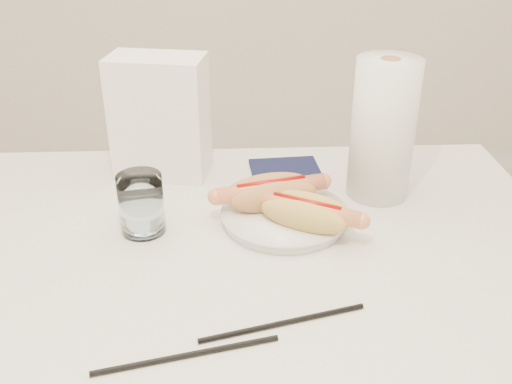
{
  "coord_description": "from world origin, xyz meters",
  "views": [
    {
      "loc": [
        0.05,
        -0.78,
        1.28
      ],
      "look_at": [
        0.08,
        0.07,
        0.82
      ],
      "focal_mm": 41.47,
      "sensor_mm": 36.0,
      "label": 1
    }
  ],
  "objects_px": {
    "plate": "(284,217)",
    "napkin_box": "(160,117)",
    "hotdog_left": "(271,193)",
    "table": "(206,282)",
    "paper_towel_roll": "(383,130)",
    "water_glass": "(141,204)",
    "hotdog_right": "(307,212)"
  },
  "relations": [
    {
      "from": "paper_towel_roll",
      "to": "water_glass",
      "type": "bearing_deg",
      "value": -164.77
    },
    {
      "from": "hotdog_left",
      "to": "plate",
      "type": "bearing_deg",
      "value": -64.59
    },
    {
      "from": "table",
      "to": "hotdog_left",
      "type": "distance_m",
      "value": 0.19
    },
    {
      "from": "table",
      "to": "napkin_box",
      "type": "xyz_separation_m",
      "value": [
        -0.09,
        0.29,
        0.18
      ]
    },
    {
      "from": "plate",
      "to": "water_glass",
      "type": "height_order",
      "value": "water_glass"
    },
    {
      "from": "water_glass",
      "to": "paper_towel_roll",
      "type": "distance_m",
      "value": 0.44
    },
    {
      "from": "hotdog_right",
      "to": "paper_towel_roll",
      "type": "distance_m",
      "value": 0.22
    },
    {
      "from": "paper_towel_roll",
      "to": "napkin_box",
      "type": "bearing_deg",
      "value": 165.49
    },
    {
      "from": "table",
      "to": "water_glass",
      "type": "bearing_deg",
      "value": 146.27
    },
    {
      "from": "hotdog_right",
      "to": "paper_towel_roll",
      "type": "bearing_deg",
      "value": 70.61
    },
    {
      "from": "hotdog_left",
      "to": "table",
      "type": "bearing_deg",
      "value": -149.17
    },
    {
      "from": "water_glass",
      "to": "napkin_box",
      "type": "height_order",
      "value": "napkin_box"
    },
    {
      "from": "table",
      "to": "napkin_box",
      "type": "bearing_deg",
      "value": 107.29
    },
    {
      "from": "plate",
      "to": "water_glass",
      "type": "bearing_deg",
      "value": -175.59
    },
    {
      "from": "plate",
      "to": "hotdog_left",
      "type": "relative_size",
      "value": 1.08
    },
    {
      "from": "hotdog_left",
      "to": "paper_towel_roll",
      "type": "height_order",
      "value": "paper_towel_roll"
    },
    {
      "from": "napkin_box",
      "to": "paper_towel_roll",
      "type": "bearing_deg",
      "value": -3.73
    },
    {
      "from": "hotdog_left",
      "to": "water_glass",
      "type": "distance_m",
      "value": 0.22
    },
    {
      "from": "hotdog_right",
      "to": "water_glass",
      "type": "relative_size",
      "value": 1.72
    },
    {
      "from": "hotdog_left",
      "to": "napkin_box",
      "type": "bearing_deg",
      "value": 124.53
    },
    {
      "from": "hotdog_right",
      "to": "paper_towel_roll",
      "type": "relative_size",
      "value": 0.69
    },
    {
      "from": "table",
      "to": "water_glass",
      "type": "distance_m",
      "value": 0.17
    },
    {
      "from": "plate",
      "to": "table",
      "type": "bearing_deg",
      "value": -146.79
    },
    {
      "from": "plate",
      "to": "hotdog_left",
      "type": "distance_m",
      "value": 0.05
    },
    {
      "from": "table",
      "to": "hotdog_right",
      "type": "xyz_separation_m",
      "value": [
        0.17,
        0.05,
        0.1
      ]
    },
    {
      "from": "paper_towel_roll",
      "to": "table",
      "type": "bearing_deg",
      "value": -149.79
    },
    {
      "from": "plate",
      "to": "paper_towel_roll",
      "type": "height_order",
      "value": "paper_towel_roll"
    },
    {
      "from": "plate",
      "to": "napkin_box",
      "type": "height_order",
      "value": "napkin_box"
    },
    {
      "from": "napkin_box",
      "to": "table",
      "type": "bearing_deg",
      "value": -61.93
    },
    {
      "from": "table",
      "to": "napkin_box",
      "type": "distance_m",
      "value": 0.35
    },
    {
      "from": "hotdog_left",
      "to": "water_glass",
      "type": "xyz_separation_m",
      "value": [
        -0.22,
        -0.04,
        0.01
      ]
    },
    {
      "from": "plate",
      "to": "napkin_box",
      "type": "xyz_separation_m",
      "value": [
        -0.22,
        0.2,
        0.11
      ]
    }
  ]
}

